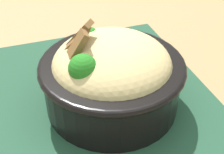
# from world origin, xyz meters

# --- Properties ---
(table) EXTENTS (1.02, 0.90, 0.72)m
(table) POSITION_xyz_m (0.00, 0.00, 0.65)
(table) COLOR #99754C
(table) RESTS_ON ground_plane
(placemat) EXTENTS (0.42, 0.34, 0.00)m
(placemat) POSITION_xyz_m (0.03, 0.02, 0.72)
(placemat) COLOR #1E422D
(placemat) RESTS_ON table
(bowl) EXTENTS (0.23, 0.23, 0.13)m
(bowl) POSITION_xyz_m (0.01, 0.02, 0.78)
(bowl) COLOR black
(bowl) RESTS_ON placemat
(fork) EXTENTS (0.02, 0.13, 0.00)m
(fork) POSITION_xyz_m (0.10, 0.00, 0.72)
(fork) COLOR silver
(fork) RESTS_ON placemat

